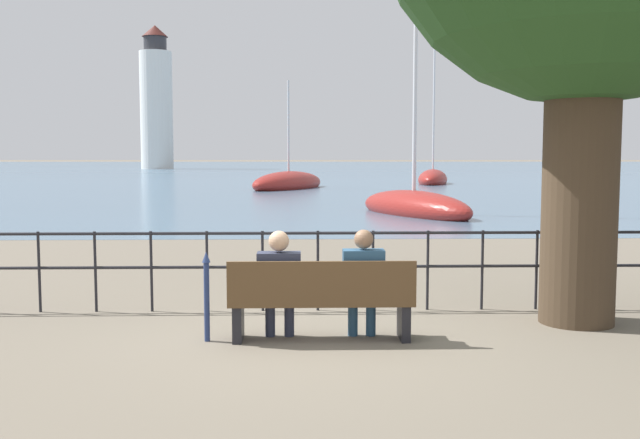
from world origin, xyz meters
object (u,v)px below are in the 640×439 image
(sailboat_0, at_px, (414,206))
(sailboat_2, at_px, (289,183))
(seated_person_right, at_px, (363,279))
(closed_umbrella, at_px, (207,291))
(sailboat_1, at_px, (433,179))
(park_bench, at_px, (321,301))
(seated_person_left, at_px, (279,279))
(harbor_lighthouse, at_px, (156,103))

(sailboat_0, bearing_deg, sailboat_2, 80.83)
(seated_person_right, relative_size, closed_umbrella, 1.23)
(sailboat_0, bearing_deg, sailboat_1, 56.21)
(seated_person_right, bearing_deg, park_bench, -170.34)
(seated_person_left, height_order, harbor_lighthouse, harbor_lighthouse)
(park_bench, bearing_deg, seated_person_left, 170.38)
(sailboat_0, bearing_deg, closed_umbrella, -128.19)
(seated_person_left, bearing_deg, harbor_lighthouse, 101.85)
(park_bench, bearing_deg, seated_person_right, 9.66)
(closed_umbrella, height_order, sailboat_1, sailboat_1)
(seated_person_left, distance_m, closed_umbrella, 0.80)
(seated_person_left, distance_m, sailboat_1, 46.62)
(sailboat_2, bearing_deg, sailboat_1, 58.60)
(seated_person_left, xyz_separation_m, sailboat_2, (-0.50, 37.89, -0.34))
(harbor_lighthouse, bearing_deg, park_bench, -77.94)
(harbor_lighthouse, bearing_deg, seated_person_left, -78.15)
(sailboat_2, xyz_separation_m, harbor_lighthouse, (-23.62, 77.02, 10.88))
(seated_person_right, bearing_deg, sailboat_2, 92.15)
(park_bench, xyz_separation_m, sailboat_0, (3.75, 17.12, -0.14))
(park_bench, distance_m, sailboat_0, 17.53)
(sailboat_0, bearing_deg, park_bench, -124.25)
(seated_person_right, height_order, sailboat_2, sailboat_2)
(park_bench, relative_size, sailboat_1, 0.18)
(sailboat_0, xyz_separation_m, sailboat_1, (5.99, 28.45, 0.06))
(harbor_lighthouse, bearing_deg, sailboat_1, -63.70)
(seated_person_left, bearing_deg, park_bench, -9.62)
(park_bench, xyz_separation_m, seated_person_right, (0.46, 0.08, 0.23))
(closed_umbrella, bearing_deg, sailboat_0, 73.71)
(sailboat_1, height_order, sailboat_2, sailboat_1)
(seated_person_right, distance_m, sailboat_0, 17.36)
(sailboat_1, bearing_deg, closed_umbrella, -89.15)
(seated_person_right, xyz_separation_m, sailboat_0, (3.29, 17.04, -0.37))
(sailboat_0, relative_size, harbor_lighthouse, 0.40)
(sailboat_2, distance_m, harbor_lighthouse, 81.29)
(closed_umbrella, bearing_deg, sailboat_1, 76.44)
(seated_person_left, relative_size, closed_umbrella, 1.22)
(sailboat_1, relative_size, harbor_lighthouse, 0.47)
(seated_person_right, height_order, closed_umbrella, seated_person_right)
(park_bench, height_order, closed_umbrella, closed_umbrella)
(harbor_lighthouse, bearing_deg, sailboat_0, -73.86)
(closed_umbrella, bearing_deg, sailboat_2, 89.57)
(closed_umbrella, bearing_deg, seated_person_right, 1.86)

